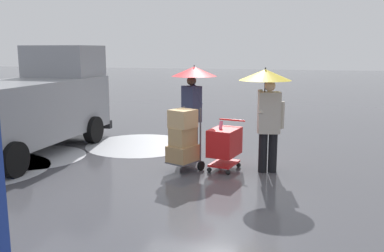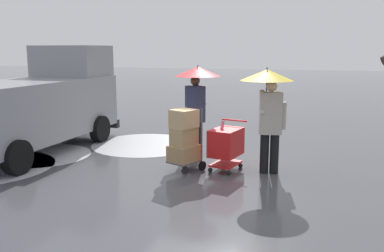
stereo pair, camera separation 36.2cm
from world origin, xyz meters
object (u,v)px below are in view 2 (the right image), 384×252
cargo_van_parked_right (35,104)px  pedestrian_black_side (197,89)px  pedestrian_pink_side (268,96)px  hand_dolly_boxes (184,138)px  shopping_cart_vendor (226,144)px

cargo_van_parked_right → pedestrian_black_side: 4.03m
pedestrian_black_side → cargo_van_parked_right: bearing=9.4°
pedestrian_pink_side → hand_dolly_boxes: bearing=13.9°
hand_dolly_boxes → pedestrian_black_side: 1.59m
shopping_cart_vendor → hand_dolly_boxes: size_ratio=0.79×
cargo_van_parked_right → shopping_cart_vendor: 4.94m
hand_dolly_boxes → pedestrian_black_side: (0.14, -1.31, 0.88)m
pedestrian_pink_side → pedestrian_black_side: (1.77, -0.91, 0.00)m
cargo_van_parked_right → shopping_cart_vendor: size_ratio=5.14×
shopping_cart_vendor → hand_dolly_boxes: (0.80, 0.34, 0.13)m
cargo_van_parked_right → pedestrian_pink_side: bearing=177.5°
hand_dolly_boxes → pedestrian_pink_side: 1.90m
cargo_van_parked_right → shopping_cart_vendor: cargo_van_parked_right is taller
cargo_van_parked_right → shopping_cart_vendor: (-4.89, 0.31, -0.61)m
hand_dolly_boxes → pedestrian_black_side: bearing=-84.1°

